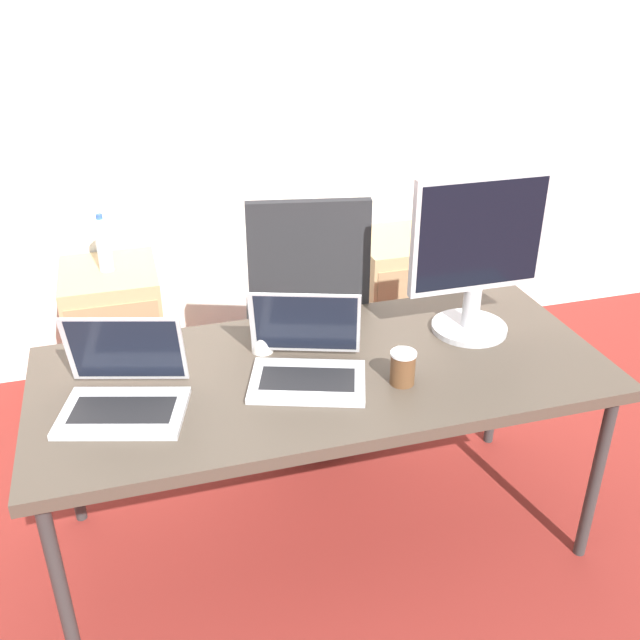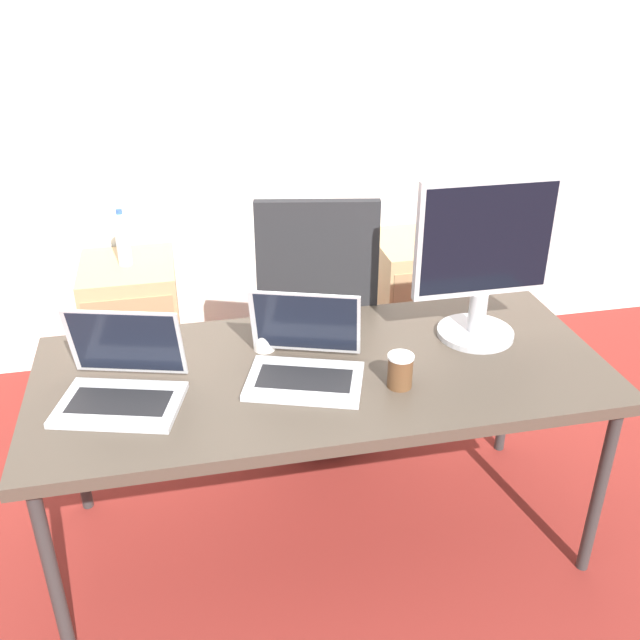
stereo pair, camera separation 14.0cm
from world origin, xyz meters
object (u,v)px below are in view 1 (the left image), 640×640
mouse (401,352)px  coffee_cup_brown (403,368)px  cabinet_left (117,333)px  laptop_left (307,361)px  cabinet_right (396,297)px  coffee_cup_white (262,339)px  water_bottle (103,244)px  monitor (477,256)px  office_chair (306,345)px  laptop_right (124,391)px

mouse → coffee_cup_brown: coffee_cup_brown is taller
cabinet_left → laptop_left: (0.58, -1.19, 0.44)m
cabinet_right → laptop_left: 1.49m
cabinet_right → coffee_cup_white: 1.41m
coffee_cup_white → water_bottle: bearing=115.5°
cabinet_right → monitor: bearing=-99.2°
cabinet_left → office_chair: bearing=-34.9°
office_chair → monitor: size_ratio=2.00×
cabinet_left → coffee_cup_white: (0.48, -1.00, 0.44)m
cabinet_right → coffee_cup_white: size_ratio=6.84×
coffee_cup_brown → office_chair: bearing=96.6°
monitor → coffee_cup_brown: bearing=-144.8°
office_chair → cabinet_right: size_ratio=1.76×
water_bottle → mouse: water_bottle is taller
cabinet_left → laptop_right: laptop_right is taller
office_chair → cabinet_right: (0.61, 0.52, -0.11)m
water_bottle → coffee_cup_brown: bearing=-57.2°
mouse → cabinet_right: bearing=68.2°
water_bottle → coffee_cup_brown: size_ratio=2.38×
cabinet_left → coffee_cup_brown: size_ratio=5.87×
office_chair → coffee_cup_brown: size_ratio=10.30×
cabinet_left → monitor: size_ratio=1.14×
coffee_cup_white → cabinet_left: bearing=115.5°
monitor → mouse: (-0.29, -0.10, -0.26)m
water_bottle → laptop_left: laptop_left is taller
laptop_right → coffee_cup_white: (0.44, 0.20, -0.01)m
water_bottle → mouse: 1.47m
coffee_cup_white → office_chair: bearing=60.1°
cabinet_right → coffee_cup_brown: 1.47m
coffee_cup_brown → monitor: bearing=35.2°
water_bottle → coffee_cup_brown: 1.56m
office_chair → water_bottle: (-0.75, 0.53, 0.33)m
office_chair → coffee_cup_brown: office_chair is taller
water_bottle → cabinet_left: bearing=-90.0°
office_chair → laptop_left: bearing=-104.8°
cabinet_right → coffee_cup_brown: bearing=-111.7°
laptop_right → coffee_cup_white: bearing=23.9°
water_bottle → coffee_cup_white: size_ratio=2.78×
laptop_left → mouse: laptop_left is taller
cabinet_right → office_chair: bearing=-139.4°
office_chair → coffee_cup_white: office_chair is taller
office_chair → mouse: (0.15, -0.64, 0.30)m
coffee_cup_white → laptop_left: bearing=-61.8°
water_bottle → laptop_left: bearing=-64.1°
office_chair → cabinet_right: bearing=40.6°
cabinet_right → mouse: bearing=-111.8°
coffee_cup_brown → coffee_cup_white: bearing=140.1°
laptop_left → coffee_cup_white: bearing=118.2°
office_chair → water_bottle: office_chair is taller
cabinet_right → monitor: monitor is taller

